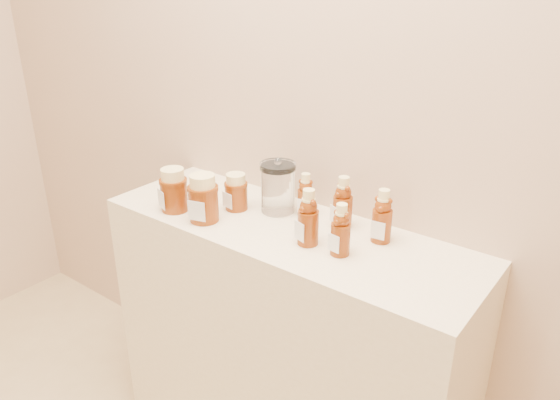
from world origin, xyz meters
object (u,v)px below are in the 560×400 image
Objects in this scene: bear_bottle_front_left at (308,214)px; glass_canister at (278,185)px; display_table at (285,348)px; bear_bottle_back_left at (306,192)px; honey_jar_left at (174,190)px.

bear_bottle_front_left is 1.07× the size of glass_canister.
display_table is 7.70× the size of bear_bottle_back_left.
bear_bottle_front_left reaches higher than bear_bottle_back_left.
glass_canister is (-0.09, 0.08, 0.54)m from display_table.
honey_jar_left is (-0.36, -0.12, 0.52)m from display_table.
bear_bottle_back_left is 0.84× the size of bear_bottle_front_left.
bear_bottle_front_left is 0.47m from honey_jar_left.
honey_jar_left is 0.33m from glass_canister.
honey_jar_left is (-0.47, -0.07, -0.02)m from bear_bottle_front_left.
display_table is 0.54m from bear_bottle_back_left.
display_table is 0.56m from bear_bottle_front_left.
bear_bottle_back_left reaches higher than honey_jar_left.
bear_bottle_front_left is 1.33× the size of honey_jar_left.
bear_bottle_back_left reaches higher than display_table.
bear_bottle_back_left is 0.42m from honey_jar_left.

